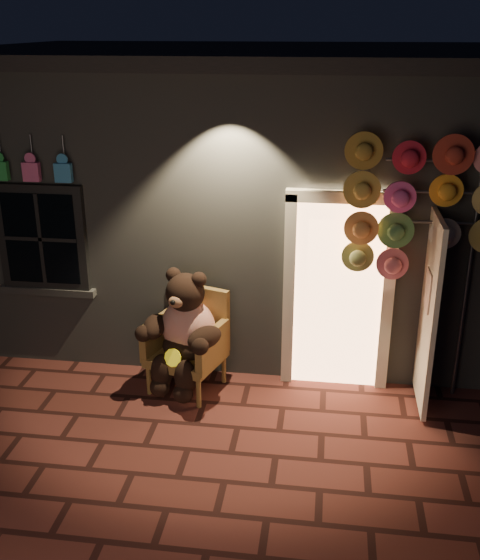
# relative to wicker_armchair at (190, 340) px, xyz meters

# --- Properties ---
(ground) EXTENTS (60.00, 60.00, 0.00)m
(ground) POSITION_rel_wicker_armchair_xyz_m (0.21, -1.19, -0.55)
(ground) COLOR #582721
(ground) RESTS_ON ground
(shop_building) EXTENTS (7.30, 5.95, 3.51)m
(shop_building) POSITION_rel_wicker_armchair_xyz_m (0.22, 2.80, 1.19)
(shop_building) COLOR slate
(shop_building) RESTS_ON ground
(wicker_armchair) EXTENTS (0.91, 0.87, 1.10)m
(wicker_armchair) POSITION_rel_wicker_armchair_xyz_m (0.00, 0.00, 0.00)
(wicker_armchair) COLOR olive
(wicker_armchair) RESTS_ON ground
(teddy_bear) EXTENTS (0.92, 0.85, 1.33)m
(teddy_bear) POSITION_rel_wicker_armchair_xyz_m (-0.03, -0.14, 0.17)
(teddy_bear) COLOR red
(teddy_bear) RESTS_ON ground
(hat_rack) EXTENTS (1.61, 0.22, 2.76)m
(hat_rack) POSITION_rel_wicker_armchair_xyz_m (2.28, 0.09, 1.56)
(hat_rack) COLOR #59595E
(hat_rack) RESTS_ON ground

